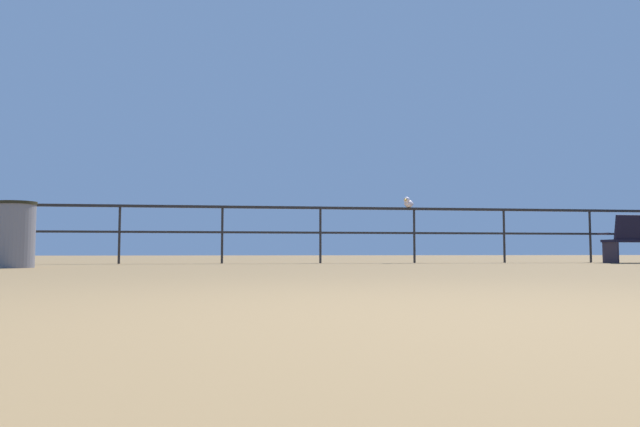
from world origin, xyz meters
name	(u,v)px	position (x,y,z in m)	size (l,w,h in m)	color
ground_plane	(410,319)	(0.00, 0.00, 0.00)	(60.00, 60.00, 0.00)	olive
pier_railing	(272,221)	(0.00, 8.97, 0.79)	(23.93, 0.05, 1.07)	black
seagull_on_rail	(408,203)	(2.64, 8.96, 1.16)	(0.29, 0.38, 0.20)	silver
trash_bin	(16,234)	(-3.60, 6.48, 0.45)	(0.50, 0.50, 0.90)	slate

